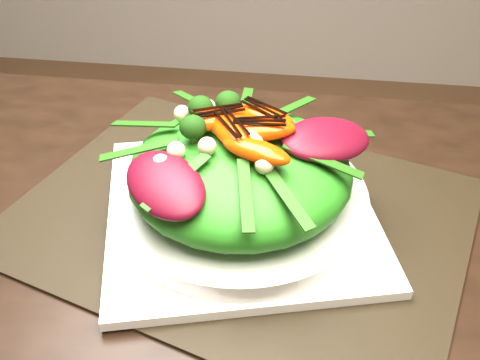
# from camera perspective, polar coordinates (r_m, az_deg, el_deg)

# --- Properties ---
(placemat) EXTENTS (0.55, 0.48, 0.00)m
(placemat) POSITION_cam_1_polar(r_m,az_deg,el_deg) (0.61, 0.00, -3.55)
(placemat) COLOR black
(placemat) RESTS_ON dining_table
(plate_base) EXTENTS (0.34, 0.34, 0.01)m
(plate_base) POSITION_cam_1_polar(r_m,az_deg,el_deg) (0.60, 0.00, -3.04)
(plate_base) COLOR white
(plate_base) RESTS_ON placemat
(salad_bowl) EXTENTS (0.33, 0.33, 0.02)m
(salad_bowl) POSITION_cam_1_polar(r_m,az_deg,el_deg) (0.59, 0.00, -1.91)
(salad_bowl) COLOR silver
(salad_bowl) RESTS_ON plate_base
(lettuce_mound) EXTENTS (0.28, 0.28, 0.08)m
(lettuce_mound) POSITION_cam_1_polar(r_m,az_deg,el_deg) (0.57, 0.00, 0.94)
(lettuce_mound) COLOR #297916
(lettuce_mound) RESTS_ON salad_bowl
(radicchio_leaf) EXTENTS (0.11, 0.10, 0.02)m
(radicchio_leaf) POSITION_cam_1_polar(r_m,az_deg,el_deg) (0.56, 8.73, 4.11)
(radicchio_leaf) COLOR #440712
(radicchio_leaf) RESTS_ON lettuce_mound
(orange_segment) EXTENTS (0.07, 0.04, 0.02)m
(orange_segment) POSITION_cam_1_polar(r_m,az_deg,el_deg) (0.57, -0.85, 6.57)
(orange_segment) COLOR #FF3304
(orange_segment) RESTS_ON lettuce_mound
(broccoli_floret) EXTENTS (0.04, 0.04, 0.04)m
(broccoli_floret) POSITION_cam_1_polar(r_m,az_deg,el_deg) (0.58, -4.45, 7.66)
(broccoli_floret) COLOR black
(broccoli_floret) RESTS_ON lettuce_mound
(macadamia_nut) EXTENTS (0.02, 0.02, 0.02)m
(macadamia_nut) POSITION_cam_1_polar(r_m,az_deg,el_deg) (0.51, 2.53, 2.08)
(macadamia_nut) COLOR #F5E9AD
(macadamia_nut) RESTS_ON lettuce_mound
(balsamic_drizzle) EXTENTS (0.05, 0.01, 0.00)m
(balsamic_drizzle) POSITION_cam_1_polar(r_m,az_deg,el_deg) (0.57, -0.86, 7.44)
(balsamic_drizzle) COLOR black
(balsamic_drizzle) RESTS_ON orange_segment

